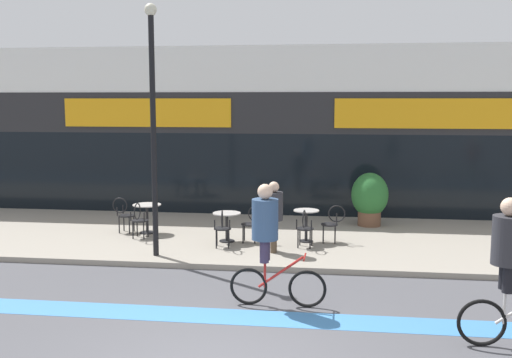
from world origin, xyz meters
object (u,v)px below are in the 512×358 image
cafe_chair_0_near (139,218)px  cafe_chair_2_near (305,226)px  cafe_chair_2_side (333,221)px  cyclist_0 (512,261)px  cafe_chair_0_side (124,212)px  bistro_table_0 (147,213)px  planter_pot (370,198)px  bistro_table_1 (227,221)px  bistro_table_2 (306,220)px  cafe_chair_1_side (253,221)px  pedestrian_near_end (274,210)px  cafe_chair_1_near (222,226)px  cyclist_1 (268,234)px  lamp_post (153,114)px

cafe_chair_0_near → cafe_chair_2_near: size_ratio=1.00×
cafe_chair_2_side → cyclist_0: cyclist_0 is taller
cafe_chair_0_side → cafe_chair_2_near: same height
bistro_table_0 → cyclist_0: size_ratio=0.34×
cafe_chair_0_side → planter_pot: (6.30, 1.67, 0.25)m
bistro_table_1 → planter_pot: size_ratio=0.49×
bistro_table_2 → cafe_chair_1_side: bearing=-169.3°
pedestrian_near_end → cafe_chair_1_near: bearing=-14.2°
bistro_table_0 → cafe_chair_1_side: 2.88m
cyclist_0 → cyclist_1: cyclist_0 is taller
cafe_chair_1_side → pedestrian_near_end: size_ratio=0.57×
cafe_chair_1_near → bistro_table_0: bearing=51.8°
cyclist_0 → pedestrian_near_end: size_ratio=1.36×
cafe_chair_2_side → planter_pot: planter_pot is taller
lamp_post → bistro_table_0: bearing=112.4°
cafe_chair_2_near → planter_pot: bearing=-25.2°
cyclist_0 → cafe_chair_2_near: bearing=121.9°
bistro_table_1 → cyclist_0: (5.02, -5.31, 0.64)m
cafe_chair_2_near → cafe_chair_1_near: bearing=102.9°
bistro_table_2 → lamp_post: lamp_post is taller
lamp_post → cafe_chair_1_side: bearing=37.4°
bistro_table_2 → cafe_chair_1_side: 1.29m
bistro_table_0 → pedestrian_near_end: size_ratio=0.47×
bistro_table_2 → pedestrian_near_end: pedestrian_near_end is taller
bistro_table_1 → cafe_chair_2_near: (1.88, -0.39, 0.02)m
cafe_chair_2_side → lamp_post: (-3.82, -1.72, 2.57)m
cafe_chair_1_near → planter_pot: bearing=-57.9°
bistro_table_2 → planter_pot: 2.64m
planter_pot → cyclist_0: size_ratio=0.66×
planter_pot → cafe_chair_1_side: bearing=-141.0°
cafe_chair_1_side → cyclist_0: bearing=127.6°
cafe_chair_1_near → cyclist_0: (5.01, -4.68, 0.62)m
bistro_table_1 → lamp_post: 3.26m
cyclist_0 → pedestrian_near_end: 5.88m
bistro_table_0 → cafe_chair_2_near: size_ratio=0.82×
bistro_table_0 → cyclist_0: cyclist_0 is taller
bistro_table_0 → pedestrian_near_end: (3.40, -1.48, 0.41)m
cafe_chair_2_side → cyclist_1: (-1.08, -4.26, 0.61)m
cafe_chair_1_near → cafe_chair_1_side: size_ratio=1.00×
pedestrian_near_end → lamp_post: bearing=10.0°
bistro_table_1 → cafe_chair_2_side: (2.51, 0.24, 0.02)m
cafe_chair_0_side → cyclist_0: cyclist_0 is taller
cyclist_1 → bistro_table_1: bearing=110.4°
cafe_chair_1_near → planter_pot: (3.48, 2.95, 0.25)m
cafe_chair_0_near → cafe_chair_0_side: size_ratio=1.00×
bistro_table_2 → cafe_chair_1_near: size_ratio=0.85×
bistro_table_0 → cafe_chair_0_near: cafe_chair_0_near is taller
cafe_chair_2_side → cafe_chair_1_near: bearing=18.7°
cafe_chair_2_side → planter_pot: (0.98, 2.08, 0.25)m
lamp_post → bistro_table_1: bearing=48.5°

